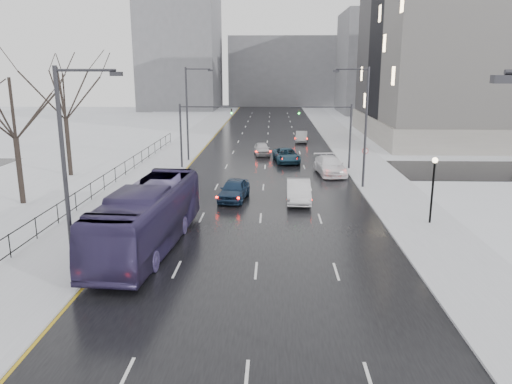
# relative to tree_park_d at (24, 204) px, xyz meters

# --- Properties ---
(road) EXTENTS (16.00, 150.00, 0.04)m
(road) POSITION_rel_tree_park_d_xyz_m (17.80, 26.00, 0.02)
(road) COLOR black
(road) RESTS_ON ground
(cross_road) EXTENTS (130.00, 10.00, 0.04)m
(cross_road) POSITION_rel_tree_park_d_xyz_m (17.80, 14.00, 0.02)
(cross_road) COLOR black
(cross_road) RESTS_ON ground
(sidewalk_left) EXTENTS (5.00, 150.00, 0.16)m
(sidewalk_left) POSITION_rel_tree_park_d_xyz_m (7.30, 26.00, 0.08)
(sidewalk_left) COLOR silver
(sidewalk_left) RESTS_ON ground
(sidewalk_right) EXTENTS (5.00, 150.00, 0.16)m
(sidewalk_right) POSITION_rel_tree_park_d_xyz_m (28.30, 26.00, 0.08)
(sidewalk_right) COLOR silver
(sidewalk_right) RESTS_ON ground
(park_strip) EXTENTS (14.00, 150.00, 0.12)m
(park_strip) POSITION_rel_tree_park_d_xyz_m (-2.20, 26.00, 0.06)
(park_strip) COLOR white
(park_strip) RESTS_ON ground
(tree_park_d) EXTENTS (8.75, 8.75, 12.50)m
(tree_park_d) POSITION_rel_tree_park_d_xyz_m (0.00, 0.00, 0.00)
(tree_park_d) COLOR black
(tree_park_d) RESTS_ON ground
(tree_park_e) EXTENTS (9.45, 9.45, 13.50)m
(tree_park_e) POSITION_rel_tree_park_d_xyz_m (-0.40, 10.00, 0.00)
(tree_park_e) COLOR black
(tree_park_e) RESTS_ON ground
(iron_fence) EXTENTS (0.06, 70.00, 1.30)m
(iron_fence) POSITION_rel_tree_park_d_xyz_m (4.80, -4.00, 0.91)
(iron_fence) COLOR black
(iron_fence) RESTS_ON sidewalk_left
(streetlight_r_mid) EXTENTS (2.95, 0.25, 10.00)m
(streetlight_r_mid) POSITION_rel_tree_park_d_xyz_m (25.97, 6.00, 5.62)
(streetlight_r_mid) COLOR #2D2D33
(streetlight_r_mid) RESTS_ON ground
(streetlight_l_near) EXTENTS (2.95, 0.25, 10.00)m
(streetlight_l_near) POSITION_rel_tree_park_d_xyz_m (9.63, -14.00, 5.62)
(streetlight_l_near) COLOR #2D2D33
(streetlight_l_near) RESTS_ON ground
(streetlight_l_far) EXTENTS (2.95, 0.25, 10.00)m
(streetlight_l_far) POSITION_rel_tree_park_d_xyz_m (9.63, 18.00, 5.62)
(streetlight_l_far) COLOR #2D2D33
(streetlight_l_far) RESTS_ON ground
(lamppost_r_mid) EXTENTS (0.36, 0.36, 4.28)m
(lamppost_r_mid) POSITION_rel_tree_park_d_xyz_m (28.80, -4.00, 2.94)
(lamppost_r_mid) COLOR black
(lamppost_r_mid) RESTS_ON sidewalk_right
(mast_signal_right) EXTENTS (6.10, 0.33, 6.50)m
(mast_signal_right) POSITION_rel_tree_park_d_xyz_m (25.13, 14.00, 4.11)
(mast_signal_right) COLOR #2D2D33
(mast_signal_right) RESTS_ON ground
(mast_signal_left) EXTENTS (6.10, 0.33, 6.50)m
(mast_signal_left) POSITION_rel_tree_park_d_xyz_m (10.47, 14.00, 4.11)
(mast_signal_left) COLOR #2D2D33
(mast_signal_left) RESTS_ON ground
(no_uturn_sign) EXTENTS (0.60, 0.06, 2.70)m
(no_uturn_sign) POSITION_rel_tree_park_d_xyz_m (27.00, 10.00, 2.30)
(no_uturn_sign) COLOR #2D2D33
(no_uturn_sign) RESTS_ON sidewalk_right
(bldg_far_right) EXTENTS (24.00, 20.00, 22.00)m
(bldg_far_right) POSITION_rel_tree_park_d_xyz_m (45.80, 81.00, 11.00)
(bldg_far_right) COLOR slate
(bldg_far_right) RESTS_ON ground
(bldg_far_left) EXTENTS (18.00, 22.00, 28.00)m
(bldg_far_left) POSITION_rel_tree_park_d_xyz_m (-4.20, 91.00, 14.00)
(bldg_far_left) COLOR slate
(bldg_far_left) RESTS_ON ground
(bldg_far_center) EXTENTS (30.00, 18.00, 18.00)m
(bldg_far_center) POSITION_rel_tree_park_d_xyz_m (21.80, 106.00, 9.00)
(bldg_far_center) COLOR slate
(bldg_far_center) RESTS_ON ground
(bus) EXTENTS (3.91, 13.01, 3.57)m
(bus) POSITION_rel_tree_park_d_xyz_m (11.65, -8.87, 1.83)
(bus) COLOR #362D58
(bus) RESTS_ON road
(sedan_center_near) EXTENTS (2.49, 4.91, 1.60)m
(sedan_center_near) POSITION_rel_tree_park_d_xyz_m (15.64, 1.75, 0.84)
(sedan_center_near) COLOR #182C48
(sedan_center_near) RESTS_ON road
(sedan_right_near) EXTENTS (1.82, 5.05, 1.66)m
(sedan_right_near) POSITION_rel_tree_park_d_xyz_m (20.55, 1.38, 0.87)
(sedan_right_near) COLOR silver
(sedan_right_near) RESTS_ON road
(sedan_right_cross) EXTENTS (3.12, 5.59, 1.48)m
(sedan_right_cross) POSITION_rel_tree_park_d_xyz_m (20.05, 17.72, 0.78)
(sedan_right_cross) COLOR navy
(sedan_right_cross) RESTS_ON road
(sedan_right_far) EXTENTS (3.07, 6.07, 1.69)m
(sedan_right_far) POSITION_rel_tree_park_d_xyz_m (24.01, 11.52, 0.89)
(sedan_right_far) COLOR white
(sedan_right_far) RESTS_ON road
(sedan_center_far) EXTENTS (2.16, 4.41, 1.45)m
(sedan_center_far) POSITION_rel_tree_park_d_xyz_m (17.30, 22.26, 0.76)
(sedan_center_far) COLOR silver
(sedan_center_far) RESTS_ON road
(sedan_right_distant) EXTENTS (1.90, 4.50, 1.44)m
(sedan_right_distant) POSITION_rel_tree_park_d_xyz_m (22.48, 32.94, 0.76)
(sedan_right_distant) COLOR #A1A1A5
(sedan_right_distant) RESTS_ON road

